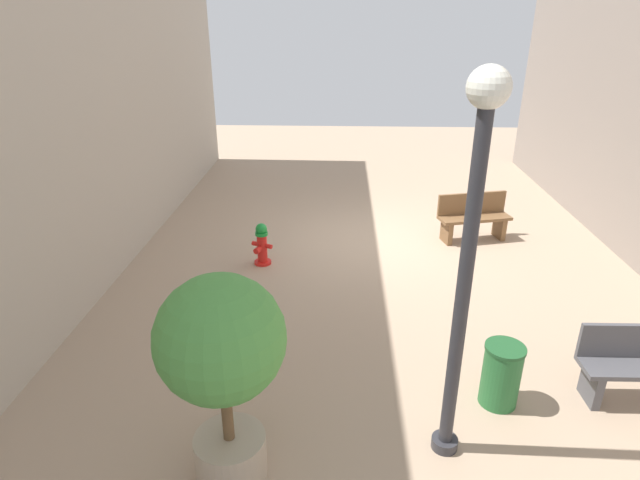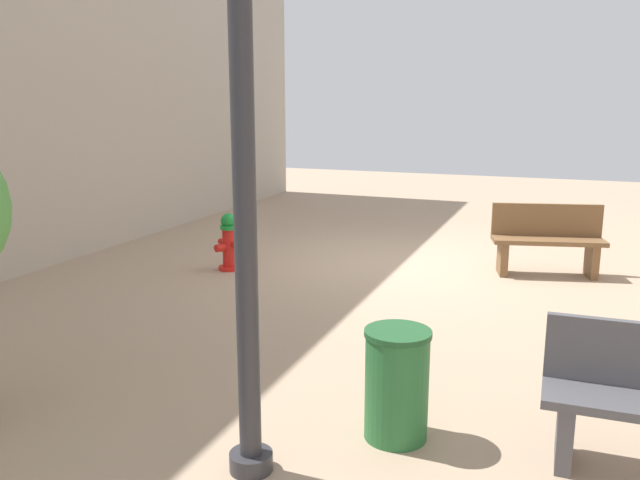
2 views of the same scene
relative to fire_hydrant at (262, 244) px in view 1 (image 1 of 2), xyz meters
The scene contains 7 objects.
ground_plane 2.47m from the fire_hydrant, 151.58° to the right, with size 23.40×23.40×0.00m, color tan.
building_facade_right 4.62m from the fire_hydrant, 28.59° to the left, with size 0.70×18.00×7.44m, color #B2A899.
fire_hydrant is the anchor object (origin of this frame).
bench_near 4.34m from the fire_hydrant, 161.94° to the right, with size 1.52×0.77×0.95m.
planter_tree 4.95m from the fire_hydrant, 94.49° to the left, with size 1.20×1.20×2.22m.
street_lamp 5.48m from the fire_hydrant, 120.58° to the left, with size 0.36×0.36×3.93m.
trash_bin 4.94m from the fire_hydrant, 132.62° to the left, with size 0.47×0.47×0.79m.
Camera 1 is at (0.71, 9.87, 4.30)m, focal length 29.43 mm.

